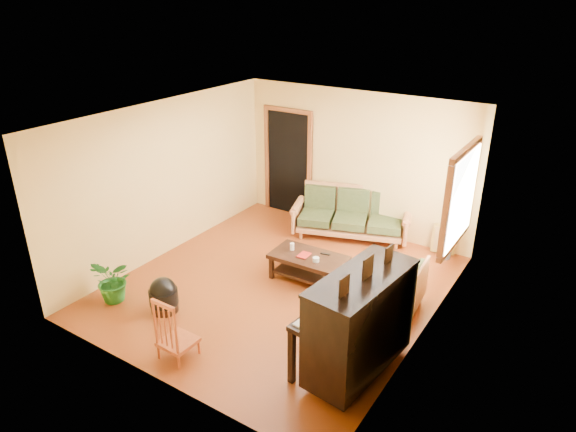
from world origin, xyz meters
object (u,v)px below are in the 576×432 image
Objects in this scene: potted_plant at (113,281)px; sofa at (351,214)px; coffee_table at (308,268)px; footstool at (164,299)px; piano at (360,325)px; red_chair at (177,327)px; ceramic_crock at (445,251)px; armchair at (398,284)px.

sofa is at bearing 63.45° from potted_plant.
footstool is (-1.27, -1.84, -0.02)m from coffee_table.
sofa is 3.76m from footstool.
piano reaches higher than red_chair.
footstool is at bearing 145.83° from red_chair.
coffee_table is 0.79× the size of piano.
potted_plant is at bearing -132.65° from ceramic_crock.
red_chair is at bearing -13.49° from potted_plant.
coffee_table is 2.46m from ceramic_crock.
coffee_table is at bearing 81.51° from red_chair.
footstool reaches higher than ceramic_crock.
footstool is at bearing -126.05° from sofa.
armchair is (1.45, 0.04, 0.18)m from coffee_table.
potted_plant reaches higher than footstool.
piano is at bearing -89.61° from armchair.
potted_plant is (-3.62, -3.93, 0.22)m from ceramic_crock.
potted_plant is (-3.62, -0.56, -0.32)m from piano.
red_chair reaches higher than armchair.
sofa is 3.05× the size of potted_plant.
footstool is at bearing -166.67° from piano.
sofa is 2.40× the size of red_chair.
red_chair is (-1.98, -0.95, -0.22)m from piano.
armchair is at bearing 1.41° from coffee_table.
armchair is 4.07m from potted_plant.
armchair is 0.52× the size of piano.
coffee_table is 4.95× the size of ceramic_crock.
armchair is 3.29× the size of ceramic_crock.
coffee_table is 1.72× the size of potted_plant.
ceramic_crock is (0.13, 1.85, -0.27)m from armchair.
armchair is (1.60, -1.71, -0.06)m from sofa.
coffee_table is 2.21m from piano.
footstool is at bearing -127.42° from ceramic_crock.
coffee_table is (0.15, -1.74, -0.23)m from sofa.
red_chair is 1.27× the size of potted_plant.
piano is 2.90m from footstool.
potted_plant is (-0.78, -0.21, 0.15)m from footstool.
red_chair is at bearing -35.05° from footstool.
footstool is 0.47× the size of red_chair.
sofa is 2.67× the size of armchair.
sofa is 1.77× the size of coffee_table.
piano is at bearing -43.55° from coffee_table.
coffee_table is at bearing 55.35° from footstool.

